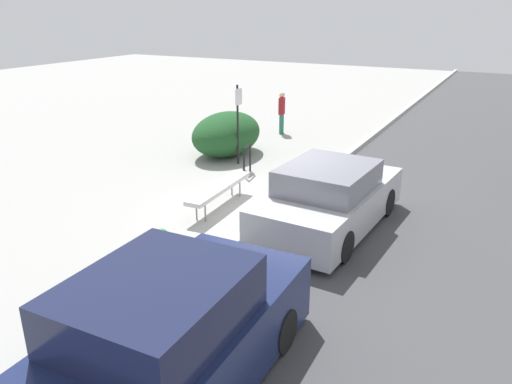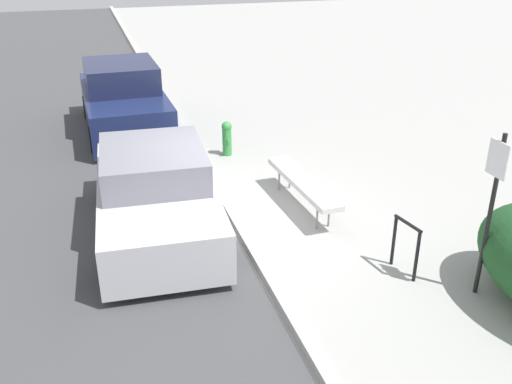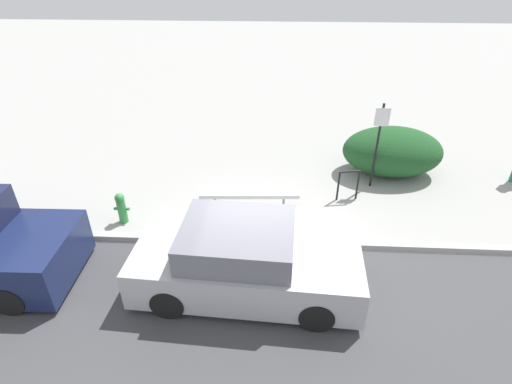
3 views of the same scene
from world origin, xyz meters
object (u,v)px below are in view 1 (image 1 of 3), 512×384
Objects in this scene: bike_rack at (247,157)px; pedestrian at (282,112)px; parked_car_far at (168,344)px; fire_hydrant at (163,248)px; bench at (219,188)px; parked_car_near at (329,199)px; sign_post at (238,117)px.

pedestrian is (4.74, 1.18, 0.30)m from bike_rack.
fire_hydrant is at bearing 38.05° from parked_car_far.
bench is 0.57× the size of parked_car_near.
bike_rack reaches higher than fire_hydrant.
bike_rack is at bearing 178.69° from pedestrian.
bike_rack is 0.19× the size of parked_car_far.
sign_post is at bearing 23.62° from parked_car_far.
parked_car_near is at bearing -163.44° from pedestrian.
sign_post reaches higher than bench.
pedestrian is 13.25m from parked_car_far.
bench is 2.61m from parked_car_near.
parked_car_near is (0.10, -2.60, 0.17)m from bench.
sign_post reaches higher than parked_car_near.
pedestrian reaches higher than parked_car_near.
fire_hydrant is (-2.90, -0.65, -0.07)m from bench.
bench is at bearing 95.49° from parked_car_near.
parked_car_near is at bearing -90.89° from bench.
bike_rack is 4.89m from pedestrian.
parked_car_near is at bearing -1.01° from parked_car_far.
fire_hydrant is at bearing -162.15° from sign_post.
parked_car_far is (-5.42, -0.02, 0.08)m from parked_car_near.
bench is 0.56× the size of parked_car_far.
pedestrian is at bearing 6.91° from sign_post.
sign_post reaches higher than bike_rack.
bike_rack is 0.55× the size of pedestrian.
fire_hydrant is (-5.34, -1.26, -0.09)m from bike_rack.
bench is at bearing 12.55° from fire_hydrant.
parked_car_far is (-5.31, -2.62, 0.25)m from bench.
fire_hydrant is at bearing -166.70° from bike_rack.
sign_post reaches higher than pedestrian.
parked_car_far reaches higher than bench.
pedestrian is (10.08, 2.44, 0.40)m from fire_hydrant.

